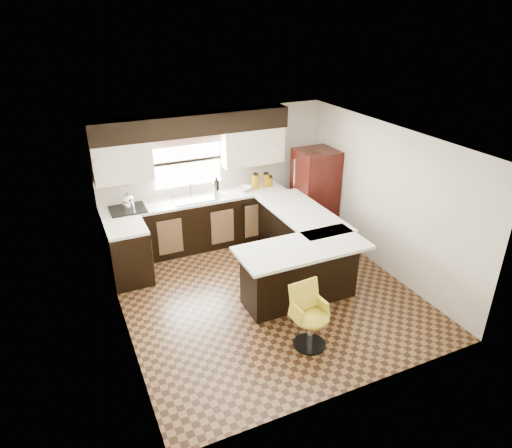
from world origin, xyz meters
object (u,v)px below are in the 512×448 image
refrigerator (315,193)px  peninsula_return (299,273)px  bar_chair (311,318)px  peninsula_long (298,239)px

refrigerator → peninsula_return: bearing=-126.2°
refrigerator → bar_chair: 3.33m
peninsula_long → refrigerator: bearing=46.5°
bar_chair → peninsula_long: bearing=60.9°
peninsula_long → peninsula_return: 1.11m
peninsula_long → bar_chair: bearing=-114.9°
refrigerator → peninsula_long: bearing=-133.5°
peninsula_return → refrigerator: size_ratio=1.00×
peninsula_long → refrigerator: 1.26m
bar_chair → peninsula_return: bearing=64.4°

